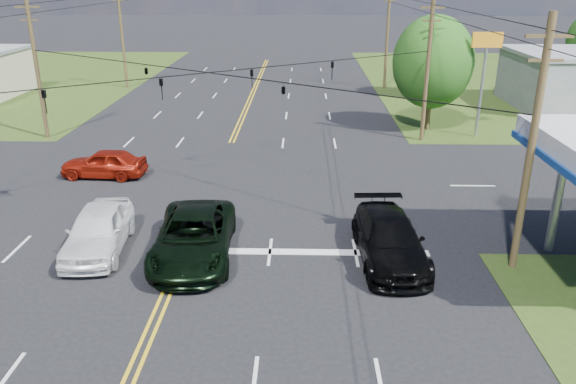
{
  "coord_description": "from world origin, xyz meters",
  "views": [
    {
      "loc": [
        4.76,
        -16.54,
        10.57
      ],
      "look_at": [
        4.19,
        6.0,
        1.87
      ],
      "focal_mm": 35.0,
      "sensor_mm": 36.0,
      "label": 1
    }
  ],
  "objects_px": {
    "pole_ne": "(428,68)",
    "suv_black": "(389,239)",
    "pole_right_far": "(387,35)",
    "tree_right_b": "(431,51)",
    "pole_se": "(532,145)",
    "tree_right_a": "(433,62)",
    "pickup_white": "(98,230)",
    "pole_nw": "(37,67)",
    "pole_left_far": "(122,35)",
    "pickup_dkgreen": "(194,237)"
  },
  "relations": [
    {
      "from": "suv_black",
      "to": "pickup_white",
      "type": "xyz_separation_m",
      "value": [
        -11.76,
        0.5,
        0.04
      ]
    },
    {
      "from": "pole_nw",
      "to": "tree_right_a",
      "type": "xyz_separation_m",
      "value": [
        27.0,
        3.0,
        -0.05
      ]
    },
    {
      "from": "pole_right_far",
      "to": "pickup_white",
      "type": "distance_m",
      "value": 39.83
    },
    {
      "from": "pole_se",
      "to": "pickup_white",
      "type": "xyz_separation_m",
      "value": [
        -16.5,
        1.0,
        -4.0
      ]
    },
    {
      "from": "pole_nw",
      "to": "pole_right_far",
      "type": "relative_size",
      "value": 0.95
    },
    {
      "from": "tree_right_a",
      "to": "pickup_white",
      "type": "relative_size",
      "value": 1.52
    },
    {
      "from": "pickup_white",
      "to": "pole_se",
      "type": "bearing_deg",
      "value": -8.22
    },
    {
      "from": "pole_se",
      "to": "tree_right_a",
      "type": "height_order",
      "value": "pole_se"
    },
    {
      "from": "pole_nw",
      "to": "tree_right_b",
      "type": "height_order",
      "value": "pole_nw"
    },
    {
      "from": "pole_nw",
      "to": "tree_right_a",
      "type": "relative_size",
      "value": 1.16
    },
    {
      "from": "tree_right_a",
      "to": "pickup_dkgreen",
      "type": "xyz_separation_m",
      "value": [
        -13.5,
        -20.5,
        -3.97
      ]
    },
    {
      "from": "pole_se",
      "to": "tree_right_a",
      "type": "relative_size",
      "value": 1.16
    },
    {
      "from": "tree_right_b",
      "to": "pickup_dkgreen",
      "type": "bearing_deg",
      "value": -116.21
    },
    {
      "from": "pole_se",
      "to": "pickup_dkgreen",
      "type": "distance_m",
      "value": 13.14
    },
    {
      "from": "pole_nw",
      "to": "suv_black",
      "type": "xyz_separation_m",
      "value": [
        21.26,
        -17.5,
        -4.04
      ]
    },
    {
      "from": "tree_right_a",
      "to": "suv_black",
      "type": "xyz_separation_m",
      "value": [
        -5.74,
        -20.5,
        -3.99
      ]
    },
    {
      "from": "tree_right_b",
      "to": "pickup_dkgreen",
      "type": "height_order",
      "value": "tree_right_b"
    },
    {
      "from": "pole_se",
      "to": "pole_right_far",
      "type": "relative_size",
      "value": 0.95
    },
    {
      "from": "tree_right_b",
      "to": "suv_black",
      "type": "xyz_separation_m",
      "value": [
        -8.24,
        -32.5,
        -3.34
      ]
    },
    {
      "from": "pole_se",
      "to": "pickup_dkgreen",
      "type": "bearing_deg",
      "value": 177.71
    },
    {
      "from": "pickup_white",
      "to": "tree_right_a",
      "type": "bearing_deg",
      "value": 44.06
    },
    {
      "from": "pole_ne",
      "to": "pole_right_far",
      "type": "relative_size",
      "value": 0.95
    },
    {
      "from": "pole_se",
      "to": "suv_black",
      "type": "xyz_separation_m",
      "value": [
        -4.74,
        0.5,
        -4.04
      ]
    },
    {
      "from": "pole_ne",
      "to": "suv_black",
      "type": "xyz_separation_m",
      "value": [
        -4.74,
        -17.5,
        -4.04
      ]
    },
    {
      "from": "pole_nw",
      "to": "pickup_dkgreen",
      "type": "xyz_separation_m",
      "value": [
        13.5,
        -17.5,
        -4.01
      ]
    },
    {
      "from": "pole_left_far",
      "to": "suv_black",
      "type": "xyz_separation_m",
      "value": [
        21.26,
        -36.5,
        -4.29
      ]
    },
    {
      "from": "pole_ne",
      "to": "pickup_dkgreen",
      "type": "xyz_separation_m",
      "value": [
        -12.5,
        -17.5,
        -4.01
      ]
    },
    {
      "from": "pole_nw",
      "to": "pole_left_far",
      "type": "xyz_separation_m",
      "value": [
        0.0,
        19.0,
        0.25
      ]
    },
    {
      "from": "tree_right_b",
      "to": "pole_left_far",
      "type": "bearing_deg",
      "value": 172.28
    },
    {
      "from": "pole_ne",
      "to": "pole_left_far",
      "type": "relative_size",
      "value": 0.95
    },
    {
      "from": "pole_ne",
      "to": "suv_black",
      "type": "height_order",
      "value": "pole_ne"
    },
    {
      "from": "tree_right_a",
      "to": "pole_right_far",
      "type": "bearing_deg",
      "value": 93.58
    },
    {
      "from": "pole_se",
      "to": "pole_ne",
      "type": "relative_size",
      "value": 1.0
    },
    {
      "from": "pole_nw",
      "to": "tree_right_a",
      "type": "bearing_deg",
      "value": 6.34
    },
    {
      "from": "pickup_dkgreen",
      "to": "pickup_white",
      "type": "relative_size",
      "value": 1.21
    },
    {
      "from": "pole_right_far",
      "to": "pole_ne",
      "type": "bearing_deg",
      "value": -90.0
    },
    {
      "from": "pole_nw",
      "to": "pole_ne",
      "type": "height_order",
      "value": "same"
    },
    {
      "from": "tree_right_b",
      "to": "pickup_white",
      "type": "bearing_deg",
      "value": -122.01
    },
    {
      "from": "pole_se",
      "to": "pole_ne",
      "type": "distance_m",
      "value": 18.0
    },
    {
      "from": "pole_nw",
      "to": "suv_black",
      "type": "bearing_deg",
      "value": -39.46
    },
    {
      "from": "pole_right_far",
      "to": "tree_right_b",
      "type": "bearing_deg",
      "value": -48.81
    },
    {
      "from": "pole_ne",
      "to": "pole_left_far",
      "type": "xyz_separation_m",
      "value": [
        -26.0,
        19.0,
        0.25
      ]
    },
    {
      "from": "pole_ne",
      "to": "tree_right_a",
      "type": "distance_m",
      "value": 3.16
    },
    {
      "from": "pole_nw",
      "to": "pickup_white",
      "type": "xyz_separation_m",
      "value": [
        9.5,
        -17.0,
        -4.0
      ]
    },
    {
      "from": "pole_ne",
      "to": "suv_black",
      "type": "distance_m",
      "value": 18.58
    },
    {
      "from": "pole_right_far",
      "to": "tree_right_b",
      "type": "xyz_separation_m",
      "value": [
        3.5,
        -4.0,
        -0.95
      ]
    },
    {
      "from": "pole_nw",
      "to": "suv_black",
      "type": "relative_size",
      "value": 1.57
    },
    {
      "from": "pole_nw",
      "to": "pickup_dkgreen",
      "type": "distance_m",
      "value": 22.46
    },
    {
      "from": "pole_left_far",
      "to": "suv_black",
      "type": "height_order",
      "value": "pole_left_far"
    },
    {
      "from": "pole_se",
      "to": "pole_nw",
      "type": "relative_size",
      "value": 1.0
    }
  ]
}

